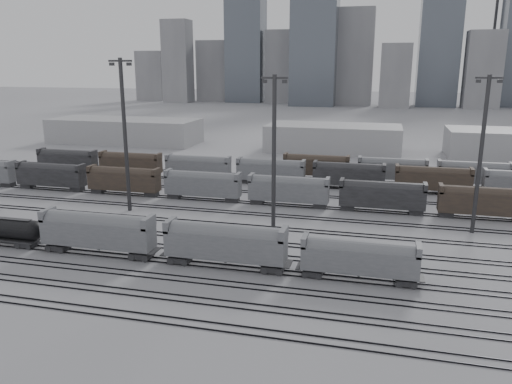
% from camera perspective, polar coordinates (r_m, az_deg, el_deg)
% --- Properties ---
extents(ground, '(900.00, 900.00, 0.00)m').
position_cam_1_polar(ground, '(67.20, -8.24, -8.36)').
color(ground, '#B3B3B8').
rests_on(ground, ground).
extents(tracks, '(220.00, 71.50, 0.16)m').
position_cam_1_polar(tracks, '(82.55, -3.64, -3.80)').
color(tracks, black).
rests_on(tracks, ground).
extents(hopper_car_a, '(16.33, 3.24, 5.84)m').
position_cam_1_polar(hopper_car_a, '(72.54, -17.65, -4.14)').
color(hopper_car_a, black).
rests_on(hopper_car_a, ground).
extents(hopper_car_b, '(16.05, 3.19, 5.74)m').
position_cam_1_polar(hopper_car_b, '(64.99, -3.53, -5.68)').
color(hopper_car_b, black).
rests_on(hopper_car_b, ground).
extents(hopper_car_c, '(14.17, 2.82, 5.07)m').
position_cam_1_polar(hopper_car_c, '(62.38, 11.75, -7.26)').
color(hopper_car_c, black).
rests_on(hopper_car_c, ground).
extents(light_mast_b, '(4.31, 0.69, 26.91)m').
position_cam_1_polar(light_mast_b, '(90.83, -14.76, 6.63)').
color(light_mast_b, '#333335').
rests_on(light_mast_b, ground).
extents(light_mast_c, '(3.91, 0.63, 24.44)m').
position_cam_1_polar(light_mast_c, '(73.48, 2.06, 4.31)').
color(light_mast_c, '#333335').
rests_on(light_mast_c, ground).
extents(light_mast_d, '(3.90, 0.62, 24.39)m').
position_cam_1_polar(light_mast_d, '(83.24, 24.33, 4.21)').
color(light_mast_d, '#333335').
rests_on(light_mast_d, ground).
extents(bg_string_near, '(151.00, 3.00, 5.60)m').
position_cam_1_polar(bg_string_near, '(93.44, 3.74, 0.10)').
color(bg_string_near, slate).
rests_on(bg_string_near, ground).
extents(bg_string_mid, '(151.00, 3.00, 5.60)m').
position_cam_1_polar(bg_string_mid, '(107.75, 10.55, 1.82)').
color(bg_string_mid, black).
rests_on(bg_string_mid, ground).
extents(bg_string_far, '(66.00, 3.00, 5.60)m').
position_cam_1_polar(bg_string_far, '(115.94, 19.49, 2.11)').
color(bg_string_far, '#47392C').
rests_on(bg_string_far, ground).
extents(warehouse_left, '(50.00, 18.00, 8.00)m').
position_cam_1_polar(warehouse_left, '(175.24, -14.76, 6.78)').
color(warehouse_left, '#ACACAE').
rests_on(warehouse_left, ground).
extents(warehouse_mid, '(40.00, 18.00, 8.00)m').
position_cam_1_polar(warehouse_mid, '(154.30, 8.82, 6.10)').
color(warehouse_mid, '#ACACAE').
rests_on(warehouse_mid, ground).
extents(warehouse_right, '(35.00, 18.00, 8.00)m').
position_cam_1_polar(warehouse_right, '(157.72, 27.26, 4.85)').
color(warehouse_right, '#ACACAE').
rests_on(warehouse_right, ground).
extents(skyline, '(316.00, 22.40, 95.00)m').
position_cam_1_polar(skyline, '(337.46, 12.40, 15.60)').
color(skyline, '#9A9A9D').
rests_on(skyline, ground).
extents(crane_left, '(42.00, 1.80, 100.00)m').
position_cam_1_polar(crane_left, '(367.29, 6.22, 19.26)').
color(crane_left, '#333335').
rests_on(crane_left, ground).
extents(crane_right, '(42.00, 1.80, 100.00)m').
position_cam_1_polar(crane_right, '(369.56, 25.96, 17.94)').
color(crane_right, '#333335').
rests_on(crane_right, ground).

